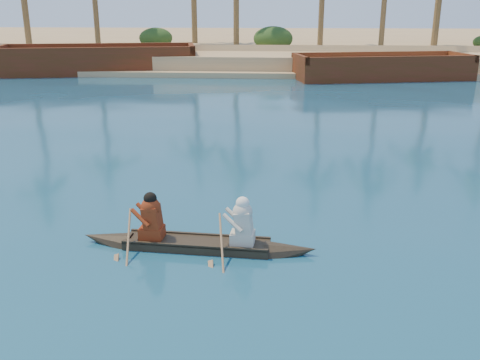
# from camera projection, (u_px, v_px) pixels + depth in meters

# --- Properties ---
(sandy_embankment) EXTENTS (150.00, 51.00, 1.50)m
(sandy_embankment) POSITION_uv_depth(u_px,v_px,m) (193.00, 44.00, 59.29)
(sandy_embankment) COLOR tan
(sandy_embankment) RESTS_ON ground
(shrub_cluster) EXTENTS (100.00, 6.00, 2.40)m
(shrub_cluster) POSITION_uv_depth(u_px,v_px,m) (164.00, 49.00, 44.50)
(shrub_cluster) COLOR #1B3E16
(shrub_cluster) RESTS_ON ground
(canoe) EXTENTS (4.77, 0.97, 1.30)m
(canoe) POSITION_uv_depth(u_px,v_px,m) (197.00, 237.00, 10.59)
(canoe) COLOR #30261A
(canoe) RESTS_ON ground
(barge_mid) EXTENTS (14.37, 7.22, 2.29)m
(barge_mid) POSITION_uv_depth(u_px,v_px,m) (98.00, 62.00, 38.18)
(barge_mid) COLOR maroon
(barge_mid) RESTS_ON ground
(barge_right) EXTENTS (11.89, 6.02, 1.89)m
(barge_right) POSITION_uv_depth(u_px,v_px,m) (382.00, 69.00, 35.19)
(barge_right) COLOR maroon
(barge_right) RESTS_ON ground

